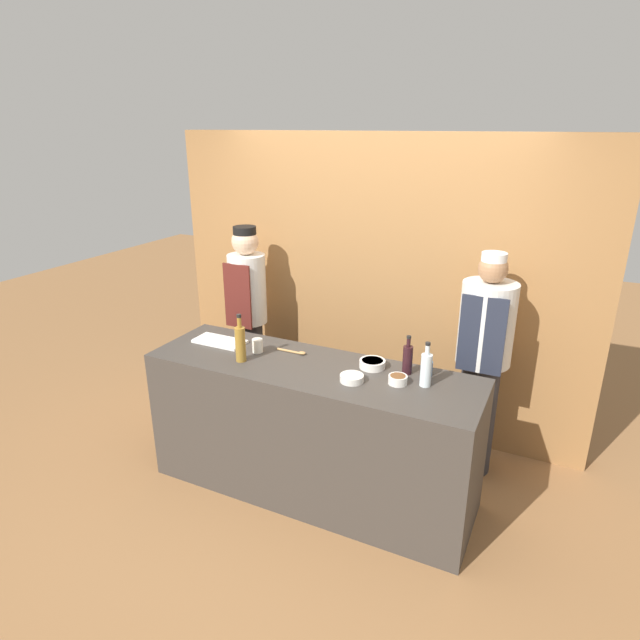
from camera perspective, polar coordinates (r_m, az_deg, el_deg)
The scene contains 15 objects.
ground_plane at distance 4.01m, azimuth -0.88°, elevation -17.49°, with size 14.00×14.00×0.00m, color olive.
cabinet_wall at distance 4.42m, azimuth 5.81°, elevation 3.66°, with size 3.51×0.18×2.40m.
counter at distance 3.73m, azimuth -0.92°, elevation -11.66°, with size 2.23×0.67×0.96m.
sauce_bowl_purple at distance 3.50m, azimuth 5.60°, elevation -4.63°, with size 0.17×0.17×0.05m.
sauce_bowl_brown at distance 3.31m, azimuth 8.30°, elevation -6.27°, with size 0.12×0.12×0.05m.
sauce_bowl_green at distance 3.31m, azimuth 3.41°, elevation -6.17°, with size 0.15×0.15×0.04m.
cutting_board at distance 3.94m, azimuth -10.64°, elevation -2.25°, with size 0.38×0.18×0.02m.
bottle_vinegar at distance 3.57m, azimuth -8.50°, elevation -2.44°, with size 0.07×0.07×0.33m.
bottle_wine at distance 3.42m, azimuth 9.32°, elevation -4.11°, with size 0.06×0.06×0.26m.
bottle_clear at distance 3.28m, azimuth 11.25°, elevation -5.14°, with size 0.07×0.07×0.28m.
cup_blue at distance 3.43m, azimuth 11.29°, elevation -5.09°, with size 0.08×0.08×0.09m.
cup_cream at distance 3.73m, azimuth -6.69°, elevation -2.73°, with size 0.07×0.07×0.10m.
wooden_spoon at distance 3.70m, azimuth -2.75°, elevation -3.41°, with size 0.22×0.04×0.02m.
chef_left at distance 4.57m, azimuth -7.64°, elevation 0.60°, with size 0.31×0.31×1.68m.
chef_right at distance 3.92m, azimuth 16.94°, elevation -4.10°, with size 0.37×0.37×1.66m.
Camera 1 is at (1.44, -2.83, 2.45)m, focal length 30.00 mm.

